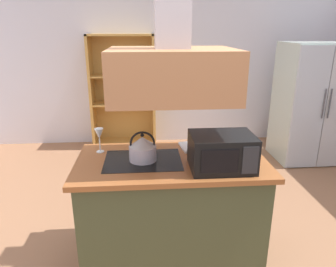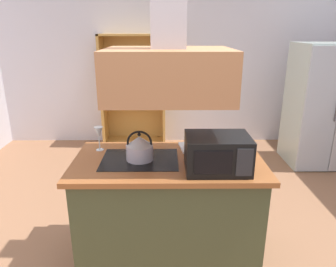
{
  "view_description": "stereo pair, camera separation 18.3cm",
  "coord_description": "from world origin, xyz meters",
  "px_view_note": "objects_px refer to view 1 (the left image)",
  "views": [
    {
      "loc": [
        -0.4,
        -2.29,
        1.88
      ],
      "look_at": [
        -0.19,
        0.33,
        1.0
      ],
      "focal_mm": 33.3,
      "sensor_mm": 36.0,
      "label": 1
    },
    {
      "loc": [
        -0.21,
        -2.3,
        1.88
      ],
      "look_at": [
        -0.19,
        0.33,
        1.0
      ],
      "focal_mm": 33.3,
      "sensor_mm": 36.0,
      "label": 2
    }
  ],
  "objects_px": {
    "dish_cabinet": "(123,98)",
    "kettle": "(143,148)",
    "cutting_board": "(200,146)",
    "wine_glass_on_counter": "(99,135)",
    "refrigerator": "(311,103)",
    "microwave": "(222,152)"
  },
  "relations": [
    {
      "from": "dish_cabinet",
      "to": "kettle",
      "type": "height_order",
      "value": "dish_cabinet"
    },
    {
      "from": "cutting_board",
      "to": "wine_glass_on_counter",
      "type": "bearing_deg",
      "value": -177.0
    },
    {
      "from": "wine_glass_on_counter",
      "to": "kettle",
      "type": "bearing_deg",
      "value": -30.14
    },
    {
      "from": "refrigerator",
      "to": "wine_glass_on_counter",
      "type": "height_order",
      "value": "refrigerator"
    },
    {
      "from": "kettle",
      "to": "microwave",
      "type": "relative_size",
      "value": 0.52
    },
    {
      "from": "kettle",
      "to": "microwave",
      "type": "bearing_deg",
      "value": -17.81
    },
    {
      "from": "cutting_board",
      "to": "microwave",
      "type": "relative_size",
      "value": 0.74
    },
    {
      "from": "dish_cabinet",
      "to": "wine_glass_on_counter",
      "type": "bearing_deg",
      "value": -90.76
    },
    {
      "from": "refrigerator",
      "to": "microwave",
      "type": "bearing_deg",
      "value": -130.56
    },
    {
      "from": "refrigerator",
      "to": "cutting_board",
      "type": "height_order",
      "value": "refrigerator"
    },
    {
      "from": "dish_cabinet",
      "to": "microwave",
      "type": "relative_size",
      "value": 3.94
    },
    {
      "from": "dish_cabinet",
      "to": "microwave",
      "type": "distance_m",
      "value": 3.13
    },
    {
      "from": "microwave",
      "to": "wine_glass_on_counter",
      "type": "relative_size",
      "value": 2.23
    },
    {
      "from": "refrigerator",
      "to": "cutting_board",
      "type": "bearing_deg",
      "value": -138.14
    },
    {
      "from": "kettle",
      "to": "wine_glass_on_counter",
      "type": "distance_m",
      "value": 0.42
    },
    {
      "from": "dish_cabinet",
      "to": "cutting_board",
      "type": "height_order",
      "value": "dish_cabinet"
    },
    {
      "from": "refrigerator",
      "to": "kettle",
      "type": "height_order",
      "value": "refrigerator"
    },
    {
      "from": "refrigerator",
      "to": "dish_cabinet",
      "type": "bearing_deg",
      "value": 163.56
    },
    {
      "from": "cutting_board",
      "to": "microwave",
      "type": "xyz_separation_m",
      "value": [
        0.08,
        -0.44,
        0.12
      ]
    },
    {
      "from": "cutting_board",
      "to": "wine_glass_on_counter",
      "type": "distance_m",
      "value": 0.87
    },
    {
      "from": "refrigerator",
      "to": "microwave",
      "type": "distance_m",
      "value": 2.87
    },
    {
      "from": "refrigerator",
      "to": "microwave",
      "type": "xyz_separation_m",
      "value": [
        -1.86,
        -2.18,
        0.17
      ]
    }
  ]
}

